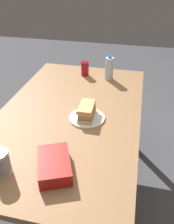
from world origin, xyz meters
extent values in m
plane|color=#4C4C51|center=(0.00, 0.00, 0.00)|extent=(8.00, 8.00, 0.00)
cube|color=#9E7047|center=(0.00, 0.00, 0.74)|extent=(1.57, 0.93, 0.04)
cylinder|color=brown|center=(0.71, -0.39, 0.36)|extent=(0.07, 0.07, 0.72)
cylinder|color=brown|center=(0.71, 0.39, 0.36)|extent=(0.07, 0.07, 0.72)
cylinder|color=white|center=(-0.05, -0.13, 0.77)|extent=(0.23, 0.23, 0.01)
cube|color=#DBB26B|center=(-0.05, -0.13, 0.79)|extent=(0.17, 0.09, 0.02)
cube|color=#599E3F|center=(-0.05, -0.13, 0.80)|extent=(0.16, 0.09, 0.01)
cube|color=#C6727A|center=(-0.05, -0.13, 0.82)|extent=(0.16, 0.09, 0.02)
cube|color=yellow|center=(-0.05, -0.13, 0.83)|extent=(0.15, 0.08, 0.01)
cube|color=#DBB26B|center=(-0.04, -0.12, 0.85)|extent=(0.17, 0.09, 0.02)
cylinder|color=maroon|center=(0.59, 0.03, 0.82)|extent=(0.07, 0.07, 0.12)
cube|color=red|center=(-0.51, -0.07, 0.80)|extent=(0.27, 0.23, 0.07)
cylinder|color=silver|center=(0.56, -0.18, 0.86)|extent=(0.07, 0.07, 0.19)
cylinder|color=blue|center=(0.56, -0.18, 0.96)|extent=(0.03, 0.03, 0.02)
cylinder|color=silver|center=(-0.58, 0.16, 0.81)|extent=(0.08, 0.08, 0.09)
cylinder|color=silver|center=(-0.58, 0.16, 0.83)|extent=(0.08, 0.08, 0.09)
cylinder|color=silver|center=(-0.58, 0.16, 0.85)|extent=(0.08, 0.08, 0.09)
camera|label=1|loc=(-1.25, -0.40, 1.63)|focal=37.63mm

